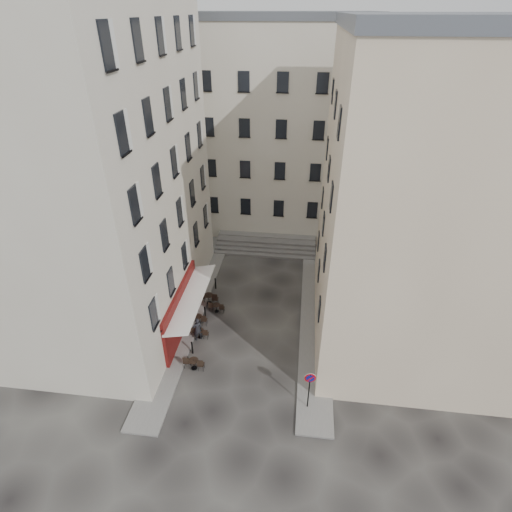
% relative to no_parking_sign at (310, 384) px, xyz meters
% --- Properties ---
extents(ground, '(90.00, 90.00, 0.00)m').
position_rel_no_parking_sign_xyz_m(ground, '(-4.09, 4.22, -1.90)').
color(ground, black).
rests_on(ground, ground).
extents(sidewalk_left, '(2.00, 22.00, 0.12)m').
position_rel_no_parking_sign_xyz_m(sidewalk_left, '(-8.59, 8.22, -1.84)').
color(sidewalk_left, slate).
rests_on(sidewalk_left, ground).
extents(sidewalk_right, '(2.00, 18.00, 0.12)m').
position_rel_no_parking_sign_xyz_m(sidewalk_right, '(0.41, 7.22, -1.84)').
color(sidewalk_right, slate).
rests_on(sidewalk_right, ground).
extents(building_left, '(12.20, 16.20, 20.60)m').
position_rel_no_parking_sign_xyz_m(building_left, '(-14.59, 7.22, 8.40)').
color(building_left, beige).
rests_on(building_left, ground).
extents(building_right, '(12.20, 14.20, 18.60)m').
position_rel_no_parking_sign_xyz_m(building_right, '(6.41, 7.72, 7.41)').
color(building_right, '#C6B193').
rests_on(building_right, ground).
extents(building_back, '(18.20, 10.20, 18.60)m').
position_rel_no_parking_sign_xyz_m(building_back, '(-5.09, 23.22, 7.41)').
color(building_back, beige).
rests_on(building_back, ground).
extents(cafe_storefront, '(1.74, 7.30, 3.50)m').
position_rel_no_parking_sign_xyz_m(cafe_storefront, '(-8.41, 5.22, -0.03)').
color(cafe_storefront, '#4D0E0B').
rests_on(cafe_storefront, ground).
extents(stone_steps, '(9.00, 3.15, 0.80)m').
position_rel_no_parking_sign_xyz_m(stone_steps, '(-4.09, 16.80, -1.50)').
color(stone_steps, '#575452').
rests_on(stone_steps, ground).
extents(bollard_near, '(0.12, 0.12, 0.98)m').
position_rel_no_parking_sign_xyz_m(bollard_near, '(-7.34, 3.22, -1.38)').
color(bollard_near, black).
rests_on(bollard_near, ground).
extents(bollard_mid, '(0.12, 0.12, 0.98)m').
position_rel_no_parking_sign_xyz_m(bollard_mid, '(-7.34, 6.72, -1.38)').
color(bollard_mid, black).
rests_on(bollard_mid, ground).
extents(bollard_far, '(0.12, 0.12, 0.98)m').
position_rel_no_parking_sign_xyz_m(bollard_far, '(-7.34, 10.22, -1.38)').
color(bollard_far, black).
rests_on(bollard_far, ground).
extents(no_parking_sign, '(0.61, 0.13, 2.69)m').
position_rel_no_parking_sign_xyz_m(no_parking_sign, '(0.00, 0.00, 0.00)').
color(no_parking_sign, black).
rests_on(no_parking_sign, ground).
extents(bistro_table_a, '(1.29, 0.60, 0.91)m').
position_rel_no_parking_sign_xyz_m(bistro_table_a, '(-6.91, 2.00, -1.44)').
color(bistro_table_a, black).
rests_on(bistro_table_a, ground).
extents(bistro_table_b, '(1.16, 0.54, 0.82)m').
position_rel_no_parking_sign_xyz_m(bistro_table_b, '(-7.21, 4.71, -1.49)').
color(bistro_table_b, black).
rests_on(bistro_table_b, ground).
extents(bistro_table_c, '(1.26, 0.59, 0.88)m').
position_rel_no_parking_sign_xyz_m(bistro_table_c, '(-7.65, 6.01, -1.45)').
color(bistro_table_c, black).
rests_on(bistro_table_c, ground).
extents(bistro_table_d, '(1.15, 0.54, 0.81)m').
position_rel_no_parking_sign_xyz_m(bistro_table_d, '(-6.67, 7.47, -1.49)').
color(bistro_table_d, black).
rests_on(bistro_table_d, ground).
extents(bistro_table_e, '(1.41, 0.66, 0.99)m').
position_rel_no_parking_sign_xyz_m(bistro_table_e, '(-7.44, 8.35, -1.40)').
color(bistro_table_e, black).
rests_on(bistro_table_e, ground).
extents(pedestrian, '(0.77, 0.73, 1.78)m').
position_rel_no_parking_sign_xyz_m(pedestrian, '(-7.29, 4.50, -1.02)').
color(pedestrian, black).
rests_on(pedestrian, ground).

